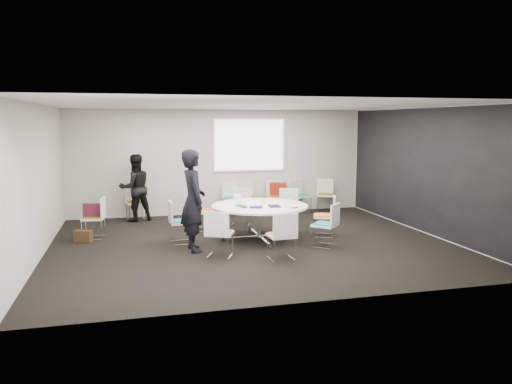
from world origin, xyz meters
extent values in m
cube|color=black|center=(0.00, 0.00, -0.02)|extent=(8.00, 7.00, 0.04)
cube|color=white|center=(0.00, 0.00, 2.82)|extent=(8.00, 7.00, 0.04)
cube|color=#B1ACA7|center=(0.00, 3.52, 1.40)|extent=(8.00, 0.04, 2.80)
cube|color=#B1ACA7|center=(0.00, -3.52, 1.40)|extent=(8.00, 0.04, 2.80)
cube|color=#B1ACA7|center=(-4.02, 0.00, 1.40)|extent=(0.04, 7.00, 2.80)
cube|color=#B1ACA7|center=(4.02, 0.00, 1.40)|extent=(0.04, 7.00, 2.80)
cube|color=black|center=(3.99, 0.00, 1.40)|extent=(0.01, 6.94, 2.74)
cube|color=silver|center=(0.26, 0.32, 0.04)|extent=(0.90, 0.90, 0.08)
cylinder|color=silver|center=(0.26, 0.32, 0.36)|extent=(0.10, 0.10, 0.65)
cylinder|color=white|center=(0.26, 0.32, 0.71)|extent=(2.03, 2.03, 0.04)
cube|color=white|center=(0.80, 3.46, 1.85)|extent=(1.90, 0.03, 1.35)
cube|color=silver|center=(1.68, 0.21, 0.21)|extent=(0.55, 0.55, 0.42)
cube|color=white|center=(1.68, 0.21, 0.44)|extent=(0.58, 0.59, 0.04)
cube|color=#D15216|center=(1.68, 0.21, 0.47)|extent=(0.50, 0.51, 0.03)
cube|color=white|center=(1.87, 0.13, 0.67)|extent=(0.21, 0.44, 0.42)
cube|color=silver|center=(1.24, 1.44, 0.21)|extent=(0.57, 0.57, 0.42)
cube|color=white|center=(1.24, 1.44, 0.44)|extent=(0.61, 0.60, 0.04)
cube|color=#0B777D|center=(1.24, 1.44, 0.47)|extent=(0.53, 0.52, 0.03)
cube|color=white|center=(1.33, 1.63, 0.67)|extent=(0.42, 0.25, 0.42)
cube|color=silver|center=(0.18, 1.81, 0.21)|extent=(0.55, 0.55, 0.42)
cube|color=white|center=(0.18, 1.81, 0.44)|extent=(0.59, 0.58, 0.04)
cube|color=#637218|center=(0.18, 1.81, 0.47)|extent=(0.51, 0.50, 0.03)
cube|color=white|center=(0.26, 2.00, 0.67)|extent=(0.44, 0.21, 0.42)
cube|color=silver|center=(-0.83, 1.48, 0.21)|extent=(0.59, 0.59, 0.42)
cube|color=white|center=(-0.83, 1.48, 0.44)|extent=(0.63, 0.63, 0.04)
cube|color=#DD4915|center=(-0.83, 1.48, 0.47)|extent=(0.55, 0.55, 0.03)
cube|color=white|center=(-0.99, 1.61, 0.67)|extent=(0.31, 0.38, 0.42)
cube|color=silver|center=(-1.40, 0.34, 0.21)|extent=(0.45, 0.45, 0.42)
cube|color=white|center=(-1.40, 0.34, 0.44)|extent=(0.47, 0.49, 0.04)
cube|color=#09697D|center=(-1.40, 0.34, 0.47)|extent=(0.41, 0.42, 0.03)
cube|color=white|center=(-1.61, 0.33, 0.67)|extent=(0.07, 0.46, 0.42)
cube|color=silver|center=(-0.82, -0.88, 0.21)|extent=(0.56, 0.56, 0.42)
cube|color=white|center=(-0.82, -0.88, 0.44)|extent=(0.60, 0.59, 0.04)
cube|color=olive|center=(-0.82, -0.88, 0.47)|extent=(0.52, 0.51, 0.03)
cube|color=white|center=(-0.91, -1.08, 0.67)|extent=(0.43, 0.22, 0.42)
cube|color=silver|center=(0.23, -1.34, 0.21)|extent=(0.44, 0.44, 0.42)
cube|color=white|center=(0.23, -1.34, 0.44)|extent=(0.48, 0.46, 0.04)
cube|color=#DE5D18|center=(0.23, -1.34, 0.47)|extent=(0.41, 0.39, 0.03)
cube|color=white|center=(0.24, -1.55, 0.67)|extent=(0.46, 0.05, 0.42)
cube|color=silver|center=(1.35, -0.65, 0.21)|extent=(0.59, 0.59, 0.42)
cube|color=white|center=(1.35, -0.65, 0.44)|extent=(0.64, 0.64, 0.04)
cube|color=#087B6F|center=(1.35, -0.65, 0.47)|extent=(0.55, 0.55, 0.03)
cube|color=white|center=(1.50, -0.79, 0.67)|extent=(0.34, 0.36, 0.42)
cube|color=silver|center=(0.27, 3.15, 0.21)|extent=(0.49, 0.49, 0.42)
cube|color=white|center=(0.27, 3.15, 0.44)|extent=(0.53, 0.52, 0.04)
cube|color=#0B7F81|center=(0.27, 3.15, 0.47)|extent=(0.46, 0.45, 0.03)
cube|color=white|center=(0.23, 3.36, 0.67)|extent=(0.46, 0.12, 0.42)
cube|color=silver|center=(0.75, 3.15, 0.21)|extent=(0.54, 0.54, 0.42)
cube|color=white|center=(0.75, 3.15, 0.44)|extent=(0.59, 0.57, 0.04)
cube|color=#5A6915|center=(0.75, 3.15, 0.47)|extent=(0.51, 0.50, 0.03)
cube|color=white|center=(0.68, 3.35, 0.67)|extent=(0.44, 0.20, 0.42)
cube|color=silver|center=(1.46, 3.15, 0.21)|extent=(0.45, 0.45, 0.42)
cube|color=white|center=(1.46, 3.15, 0.44)|extent=(0.49, 0.47, 0.04)
cube|color=#D46118|center=(1.46, 3.15, 0.47)|extent=(0.42, 0.40, 0.03)
cube|color=white|center=(1.47, 3.36, 0.67)|extent=(0.46, 0.07, 0.42)
cube|color=silver|center=(2.18, 3.15, 0.21)|extent=(0.55, 0.55, 0.42)
cube|color=white|center=(2.18, 3.15, 0.44)|extent=(0.59, 0.58, 0.04)
cube|color=#0B7E77|center=(2.18, 3.15, 0.47)|extent=(0.51, 0.50, 0.03)
cube|color=white|center=(2.10, 3.34, 0.67)|extent=(0.44, 0.21, 0.42)
cube|color=silver|center=(2.90, 3.15, 0.21)|extent=(0.54, 0.54, 0.42)
cube|color=white|center=(2.90, 3.15, 0.44)|extent=(0.59, 0.57, 0.04)
cube|color=#5D6C14|center=(2.90, 3.15, 0.47)|extent=(0.51, 0.50, 0.03)
cube|color=white|center=(2.97, 3.35, 0.67)|extent=(0.44, 0.20, 0.42)
cube|color=silver|center=(-3.16, 1.23, 0.21)|extent=(0.47, 0.47, 0.42)
cube|color=white|center=(-3.16, 1.23, 0.44)|extent=(0.50, 0.51, 0.04)
cube|color=olive|center=(-3.16, 1.23, 0.47)|extent=(0.43, 0.45, 0.03)
cube|color=white|center=(-2.95, 1.20, 0.67)|extent=(0.10, 0.46, 0.42)
cube|color=silver|center=(-2.26, 3.13, 0.21)|extent=(0.48, 0.48, 0.42)
cube|color=white|center=(-2.26, 3.13, 0.44)|extent=(0.53, 0.51, 0.04)
cube|color=olive|center=(-2.26, 3.13, 0.47)|extent=(0.46, 0.44, 0.03)
cube|color=white|center=(-2.29, 3.34, 0.67)|extent=(0.46, 0.11, 0.42)
imported|color=black|center=(-1.22, -0.30, 0.98)|extent=(0.54, 0.76, 1.96)
imported|color=black|center=(-2.26, 2.98, 0.84)|extent=(0.97, 0.86, 1.68)
imported|color=#333338|center=(-0.11, 0.22, 0.74)|extent=(0.33, 0.41, 0.03)
cube|color=silver|center=(-0.20, 0.44, 0.86)|extent=(0.08, 0.30, 0.22)
cube|color=black|center=(0.51, 0.08, 0.74)|extent=(0.24, 0.32, 0.02)
cube|color=navy|center=(0.11, 0.03, 0.74)|extent=(0.30, 0.26, 0.03)
cube|color=white|center=(0.71, 0.68, 0.73)|extent=(0.36, 0.31, 0.00)
cube|color=white|center=(0.95, 0.12, 0.73)|extent=(0.32, 0.24, 0.00)
cylinder|color=white|center=(0.40, 0.56, 0.78)|extent=(0.08, 0.08, 0.09)
cube|color=black|center=(0.87, -0.21, 0.73)|extent=(0.16, 0.12, 0.01)
cube|color=#55162D|center=(-3.16, 1.23, 0.62)|extent=(0.41, 0.17, 0.28)
cube|color=#412814|center=(-3.36, 0.98, 0.12)|extent=(0.39, 0.29, 0.24)
cube|color=#A82514|center=(1.46, 2.94, 0.70)|extent=(0.47, 0.31, 0.36)
camera|label=1|loc=(-2.38, -9.72, 2.47)|focal=35.00mm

